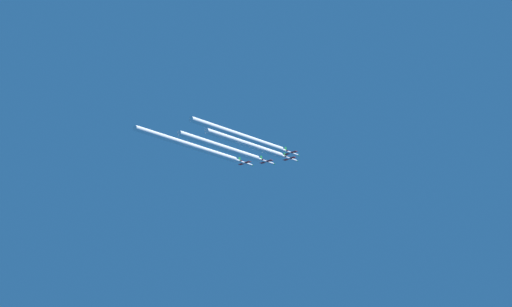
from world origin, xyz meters
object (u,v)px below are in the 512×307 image
object	(u,v)px
jet_left_wingman	(267,162)
jet_right_wingman	(292,153)
jet_outer_left	(246,163)
jet_lead	(290,159)

from	to	relation	value
jet_left_wingman	jet_right_wingman	world-z (taller)	jet_right_wingman
jet_left_wingman	jet_outer_left	world-z (taller)	jet_left_wingman
jet_lead	jet_left_wingman	bearing A→B (deg)	-134.56
jet_right_wingman	jet_outer_left	bearing A→B (deg)	-163.04
jet_outer_left	jet_left_wingman	bearing A→B (deg)	43.46
jet_lead	jet_outer_left	xyz separation A→B (m)	(-18.00, -17.68, -2.66)
jet_left_wingman	jet_right_wingman	distance (m)	18.72
jet_lead	jet_outer_left	bearing A→B (deg)	-135.52
jet_lead	jet_right_wingman	distance (m)	13.36
jet_lead	jet_right_wingman	bearing A→B (deg)	-44.24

